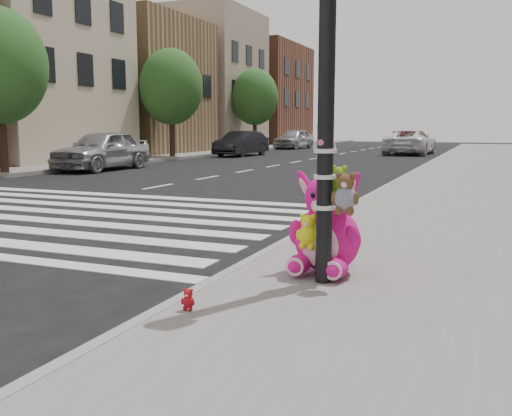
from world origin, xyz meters
The scene contains 17 objects.
sidewalk_far centered at (-13.50, 20.00, 0.07)m, with size 6.00×80.00×0.14m, color slate.
curb_edge centered at (1.55, 10.00, 0.07)m, with size 0.12×80.00×0.15m, color gray.
crosswalk centered at (-4.50, 5.20, 0.01)m, with size 11.00×6.00×0.01m, color silver, non-canonical shape.
bld_far_b centered at (-15.50, 17.00, 5.50)m, with size 6.00×8.00×11.00m, color beige.
bld_far_c centered at (-15.50, 26.00, 4.00)m, with size 6.00×8.00×8.00m, color #9B7C53.
bld_far_d centered at (-15.50, 35.00, 5.00)m, with size 6.00×8.00×10.00m, color tan.
bld_far_e centered at (-15.50, 46.00, 4.50)m, with size 6.00×10.00×9.00m, color brown.
signal_pole centered at (2.61, 1.81, 1.80)m, with size 0.69×0.48×4.00m.
tree_far_b centered at (-11.20, 22.00, 3.65)m, with size 3.20×3.20×5.44m.
tree_far_c centered at (-11.20, 33.00, 3.65)m, with size 3.20×3.20×5.44m.
pink_bunny centered at (2.52, 2.17, 0.59)m, with size 0.78×0.81×1.10m.
red_teddy centered at (1.80, 0.50, 0.24)m, with size 0.13×0.09×0.19m, color red, non-canonical shape.
car_silver_far centered at (-9.80, 14.46, 0.78)m, with size 1.83×4.55×1.55m, color #AEAEB3.
car_dark_far centered at (-9.13, 26.09, 0.70)m, with size 1.49×4.28×1.41m, color black.
car_white_near centered at (-0.55, 31.62, 0.74)m, with size 2.46×5.34×1.48m, color white.
car_maroon_near centered at (-1.38, 39.83, 0.69)m, with size 1.94×4.76×1.38m, color #59191A.
car_silver_deep centered at (-9.78, 37.23, 0.74)m, with size 1.75×4.36×1.48m, color #BCBCC1.
Camera 1 is at (4.10, -3.55, 1.67)m, focal length 40.00 mm.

